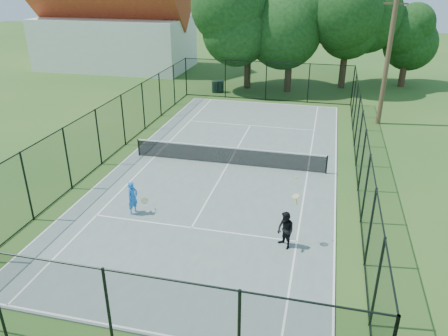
% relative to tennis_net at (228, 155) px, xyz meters
% --- Properties ---
extents(ground, '(120.00, 120.00, 0.00)m').
position_rel_tennis_net_xyz_m(ground, '(0.00, 0.00, -0.58)').
color(ground, '#26521C').
extents(tennis_court, '(11.00, 24.00, 0.06)m').
position_rel_tennis_net_xyz_m(tennis_court, '(0.00, 0.00, -0.55)').
color(tennis_court, slate).
rests_on(tennis_court, ground).
extents(tennis_net, '(10.08, 0.08, 0.95)m').
position_rel_tennis_net_xyz_m(tennis_net, '(0.00, 0.00, 0.00)').
color(tennis_net, black).
rests_on(tennis_net, tennis_court).
extents(fence, '(13.10, 26.10, 3.00)m').
position_rel_tennis_net_xyz_m(fence, '(0.00, 0.00, 0.92)').
color(fence, black).
rests_on(fence, ground).
extents(tree_near_left, '(6.88, 6.88, 8.97)m').
position_rel_tennis_net_xyz_m(tree_near_left, '(-2.15, 16.59, 4.94)').
color(tree_near_left, '#332114').
rests_on(tree_near_left, ground).
extents(tree_near_mid, '(6.11, 6.11, 7.99)m').
position_rel_tennis_net_xyz_m(tree_near_mid, '(1.39, 16.12, 4.34)').
color(tree_near_mid, '#332114').
rests_on(tree_near_mid, ground).
extents(tree_near_right, '(6.49, 6.49, 8.96)m').
position_rel_tennis_net_xyz_m(tree_near_right, '(5.81, 18.58, 5.12)').
color(tree_near_right, '#332114').
rests_on(tree_near_right, ground).
extents(tree_far_right, '(4.97, 4.97, 6.57)m').
position_rel_tennis_net_xyz_m(tree_far_right, '(10.93, 20.21, 3.49)').
color(tree_far_right, '#332114').
rests_on(tree_far_right, ground).
extents(building, '(15.30, 8.15, 11.87)m').
position_rel_tennis_net_xyz_m(building, '(-17.00, 22.00, 4.35)').
color(building, silver).
rests_on(building, ground).
extents(trash_bin_left, '(0.58, 0.58, 0.93)m').
position_rel_tennis_net_xyz_m(trash_bin_left, '(-4.44, 14.34, -0.11)').
color(trash_bin_left, black).
rests_on(trash_bin_left, ground).
extents(trash_bin_right, '(0.58, 0.58, 0.96)m').
position_rel_tennis_net_xyz_m(trash_bin_right, '(-4.02, 14.55, -0.09)').
color(trash_bin_right, black).
rests_on(trash_bin_right, ground).
extents(utility_pole, '(1.40, 0.30, 8.24)m').
position_rel_tennis_net_xyz_m(utility_pole, '(8.17, 9.00, 3.61)').
color(utility_pole, '#4C3823').
rests_on(utility_pole, ground).
extents(player_blue, '(0.82, 0.59, 1.42)m').
position_rel_tennis_net_xyz_m(player_blue, '(-2.68, -5.85, 0.19)').
color(player_blue, blue).
rests_on(player_blue, tennis_court).
extents(player_black, '(0.87, 1.08, 2.58)m').
position_rel_tennis_net_xyz_m(player_black, '(3.70, -6.85, 0.20)').
color(player_black, black).
rests_on(player_black, tennis_court).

